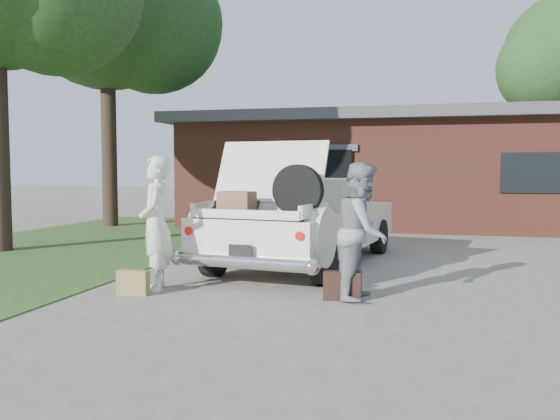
# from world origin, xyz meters

# --- Properties ---
(ground) EXTENTS (90.00, 90.00, 0.00)m
(ground) POSITION_xyz_m (0.00, 0.00, 0.00)
(ground) COLOR gray
(ground) RESTS_ON ground
(grass_strip) EXTENTS (6.00, 16.00, 0.02)m
(grass_strip) POSITION_xyz_m (-5.50, 3.00, 0.01)
(grass_strip) COLOR #2D4C1E
(grass_strip) RESTS_ON ground
(house) EXTENTS (12.80, 7.80, 3.30)m
(house) POSITION_xyz_m (0.98, 11.47, 1.67)
(house) COLOR brown
(house) RESTS_ON ground
(tree_back) EXTENTS (6.20, 5.39, 9.38)m
(tree_back) POSITION_xyz_m (-6.95, 7.97, 6.40)
(tree_back) COLOR #38281E
(tree_back) RESTS_ON ground
(sedan) EXTENTS (2.79, 5.57, 2.12)m
(sedan) POSITION_xyz_m (-0.03, 2.58, 0.78)
(sedan) COLOR white
(sedan) RESTS_ON ground
(woman_left) EXTENTS (0.67, 0.80, 1.88)m
(woman_left) POSITION_xyz_m (-1.57, -0.20, 0.94)
(woman_left) COLOR silver
(woman_left) RESTS_ON ground
(woman_right) EXTENTS (0.76, 0.93, 1.78)m
(woman_right) POSITION_xyz_m (1.26, -0.02, 0.89)
(woman_right) COLOR gray
(woman_right) RESTS_ON ground
(suitcase_left) EXTENTS (0.43, 0.14, 0.34)m
(suitcase_left) POSITION_xyz_m (-1.75, -0.54, 0.17)
(suitcase_left) COLOR #947E4B
(suitcase_left) RESTS_ON ground
(suitcase_right) EXTENTS (0.49, 0.17, 0.37)m
(suitcase_right) POSITION_xyz_m (1.03, -0.17, 0.19)
(suitcase_right) COLOR black
(suitcase_right) RESTS_ON ground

